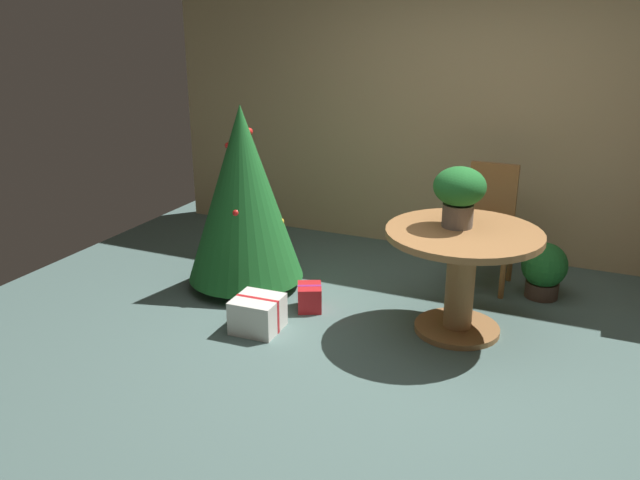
{
  "coord_description": "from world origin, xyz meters",
  "views": [
    {
      "loc": [
        1.04,
        -3.56,
        2.11
      ],
      "look_at": [
        -0.66,
        0.26,
        0.63
      ],
      "focal_mm": 36.52,
      "sensor_mm": 36.0,
      "label": 1
    }
  ],
  "objects_px": {
    "gift_box_red": "(310,297)",
    "round_dining_table": "(462,263)",
    "flower_vase": "(459,191)",
    "wooden_chair_far": "(488,220)",
    "potted_plant": "(544,269)",
    "gift_box_cream": "(257,314)",
    "holiday_tree": "(243,194)"
  },
  "relations": [
    {
      "from": "flower_vase",
      "to": "potted_plant",
      "type": "height_order",
      "value": "flower_vase"
    },
    {
      "from": "wooden_chair_far",
      "to": "potted_plant",
      "type": "relative_size",
      "value": 2.21
    },
    {
      "from": "holiday_tree",
      "to": "potted_plant",
      "type": "xyz_separation_m",
      "value": [
        2.21,
        0.74,
        -0.54
      ]
    },
    {
      "from": "flower_vase",
      "to": "wooden_chair_far",
      "type": "relative_size",
      "value": 0.42
    },
    {
      "from": "flower_vase",
      "to": "gift_box_red",
      "type": "relative_size",
      "value": 1.51
    },
    {
      "from": "round_dining_table",
      "to": "holiday_tree",
      "type": "relative_size",
      "value": 0.71
    },
    {
      "from": "round_dining_table",
      "to": "wooden_chair_far",
      "type": "xyz_separation_m",
      "value": [
        0.0,
        0.96,
        0.03
      ]
    },
    {
      "from": "gift_box_cream",
      "to": "gift_box_red",
      "type": "bearing_deg",
      "value": 67.41
    },
    {
      "from": "round_dining_table",
      "to": "gift_box_cream",
      "type": "xyz_separation_m",
      "value": [
        -1.27,
        -0.55,
        -0.39
      ]
    },
    {
      "from": "round_dining_table",
      "to": "gift_box_cream",
      "type": "relative_size",
      "value": 3.17
    },
    {
      "from": "gift_box_cream",
      "to": "holiday_tree",
      "type": "bearing_deg",
      "value": 125.6
    },
    {
      "from": "round_dining_table",
      "to": "potted_plant",
      "type": "distance_m",
      "value": 1.0
    },
    {
      "from": "round_dining_table",
      "to": "holiday_tree",
      "type": "distance_m",
      "value": 1.76
    },
    {
      "from": "gift_box_cream",
      "to": "potted_plant",
      "type": "distance_m",
      "value": 2.23
    },
    {
      "from": "gift_box_cream",
      "to": "gift_box_red",
      "type": "relative_size",
      "value": 1.22
    },
    {
      "from": "wooden_chair_far",
      "to": "holiday_tree",
      "type": "xyz_separation_m",
      "value": [
        -1.74,
        -0.86,
        0.23
      ]
    },
    {
      "from": "flower_vase",
      "to": "gift_box_red",
      "type": "bearing_deg",
      "value": -171.04
    },
    {
      "from": "holiday_tree",
      "to": "potted_plant",
      "type": "relative_size",
      "value": 3.32
    },
    {
      "from": "round_dining_table",
      "to": "flower_vase",
      "type": "height_order",
      "value": "flower_vase"
    },
    {
      "from": "flower_vase",
      "to": "gift_box_red",
      "type": "xyz_separation_m",
      "value": [
        -1.02,
        -0.16,
        -0.89
      ]
    },
    {
      "from": "gift_box_cream",
      "to": "potted_plant",
      "type": "height_order",
      "value": "potted_plant"
    },
    {
      "from": "holiday_tree",
      "to": "gift_box_cream",
      "type": "distance_m",
      "value": 1.03
    },
    {
      "from": "wooden_chair_far",
      "to": "potted_plant",
      "type": "bearing_deg",
      "value": -14.24
    },
    {
      "from": "gift_box_red",
      "to": "potted_plant",
      "type": "xyz_separation_m",
      "value": [
        1.56,
        0.94,
        0.14
      ]
    },
    {
      "from": "potted_plant",
      "to": "wooden_chair_far",
      "type": "bearing_deg",
      "value": 165.76
    },
    {
      "from": "wooden_chair_far",
      "to": "potted_plant",
      "type": "distance_m",
      "value": 0.57
    },
    {
      "from": "holiday_tree",
      "to": "gift_box_cream",
      "type": "height_order",
      "value": "holiday_tree"
    },
    {
      "from": "flower_vase",
      "to": "holiday_tree",
      "type": "bearing_deg",
      "value": 178.69
    },
    {
      "from": "flower_vase",
      "to": "gift_box_red",
      "type": "distance_m",
      "value": 1.36
    },
    {
      "from": "potted_plant",
      "to": "holiday_tree",
      "type": "bearing_deg",
      "value": -161.59
    },
    {
      "from": "gift_box_red",
      "to": "round_dining_table",
      "type": "bearing_deg",
      "value": 5.04
    },
    {
      "from": "round_dining_table",
      "to": "flower_vase",
      "type": "distance_m",
      "value": 0.48
    }
  ]
}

